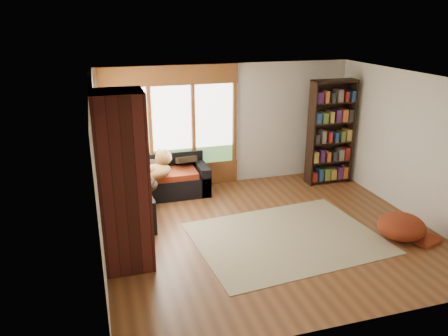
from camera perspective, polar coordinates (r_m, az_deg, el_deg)
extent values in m
plane|color=#5B3319|center=(7.66, 5.91, -8.24)|extent=(5.50, 5.50, 0.00)
plane|color=white|center=(6.86, 6.67, 11.39)|extent=(5.50, 5.50, 0.00)
cube|color=silver|center=(9.42, 0.44, 5.64)|extent=(5.50, 0.04, 2.60)
cube|color=silver|center=(5.12, 17.09, -7.51)|extent=(5.50, 0.04, 2.60)
cube|color=silver|center=(6.64, -16.23, -1.14)|extent=(0.04, 5.00, 2.60)
cube|color=silver|center=(8.57, 23.54, 2.59)|extent=(0.04, 5.00, 2.60)
cube|color=brown|center=(9.11, -6.78, 5.35)|extent=(2.82, 0.10, 1.90)
cube|color=white|center=(9.11, -6.78, 5.35)|extent=(2.54, 0.09, 1.62)
cube|color=brown|center=(7.77, -16.22, 2.22)|extent=(0.10, 2.62, 1.90)
cube|color=white|center=(7.77, -16.22, 2.22)|extent=(0.09, 2.36, 1.62)
cube|color=#667B4E|center=(8.47, -16.38, 6.41)|extent=(0.03, 0.72, 0.90)
cube|color=#471914|center=(6.32, -13.00, -1.91)|extent=(0.70, 0.70, 2.60)
cube|color=black|center=(9.00, -8.85, -2.56)|extent=(2.20, 0.90, 0.42)
cube|color=black|center=(9.19, -9.28, 0.54)|extent=(2.20, 0.20, 0.38)
cube|color=black|center=(9.14, -2.66, -1.40)|extent=(0.20, 0.90, 0.60)
cube|color=maroon|center=(8.78, -9.47, -1.28)|extent=(1.90, 0.66, 0.12)
cube|color=black|center=(8.35, -12.64, -4.61)|extent=(0.90, 2.20, 0.42)
cube|color=black|center=(8.19, -15.28, -2.29)|extent=(0.20, 2.20, 0.38)
cube|color=black|center=(7.41, -12.07, -7.02)|extent=(0.90, 0.20, 0.60)
cube|color=maroon|center=(7.93, -11.72, -3.73)|extent=(0.66, 1.20, 0.12)
cube|color=maroon|center=(8.81, -12.30, -1.39)|extent=(0.66, 0.66, 0.12)
cube|color=beige|center=(7.48, 8.15, -9.01)|extent=(3.20, 2.55, 0.01)
cube|color=black|center=(9.97, 16.07, 4.66)|extent=(0.04, 0.32, 2.27)
cube|color=black|center=(9.51, 11.30, 4.36)|extent=(0.04, 0.32, 2.27)
cube|color=black|center=(9.86, 13.31, 4.74)|extent=(0.97, 0.02, 2.27)
cube|color=black|center=(10.05, 13.26, -1.40)|extent=(0.89, 0.30, 0.03)
cube|color=black|center=(9.91, 13.45, 0.94)|extent=(0.89, 0.30, 0.03)
cube|color=black|center=(9.78, 13.65, 3.35)|extent=(0.89, 0.30, 0.03)
cube|color=black|center=(9.68, 13.85, 5.82)|extent=(0.89, 0.30, 0.03)
cube|color=black|center=(9.59, 14.06, 8.33)|extent=(0.89, 0.30, 0.03)
cube|color=black|center=(9.52, 14.27, 10.89)|extent=(0.89, 0.30, 0.03)
cube|color=#726659|center=(9.71, 13.80, 4.49)|extent=(0.85, 0.24, 2.11)
ellipsoid|color=maroon|center=(7.90, 22.17, -7.02)|extent=(1.00, 1.00, 0.42)
ellipsoid|color=brown|center=(8.49, -9.19, -0.15)|extent=(0.94, 0.89, 0.27)
sphere|color=brown|center=(8.64, -7.89, 1.17)|extent=(0.45, 0.45, 0.32)
cone|color=brown|center=(8.57, -8.18, 1.89)|extent=(0.16, 0.16, 0.14)
ellipsoid|color=black|center=(8.00, -10.81, -1.54)|extent=(0.78, 0.91, 0.26)
sphere|color=black|center=(8.19, -11.91, -0.20)|extent=(0.42, 0.42, 0.31)
cone|color=black|center=(8.11, -11.78, 0.54)|extent=(0.15, 0.15, 0.14)
cube|color=#2C2419|center=(9.12, -4.85, 1.49)|extent=(0.45, 0.12, 0.45)
cube|color=#2C2419|center=(9.03, -8.58, 1.14)|extent=(0.45, 0.12, 0.45)
cube|color=#2C2419|center=(8.52, -14.32, -0.37)|extent=(0.45, 0.12, 0.45)
cube|color=#2C2419|center=(7.49, -13.88, -3.10)|extent=(0.45, 0.12, 0.45)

